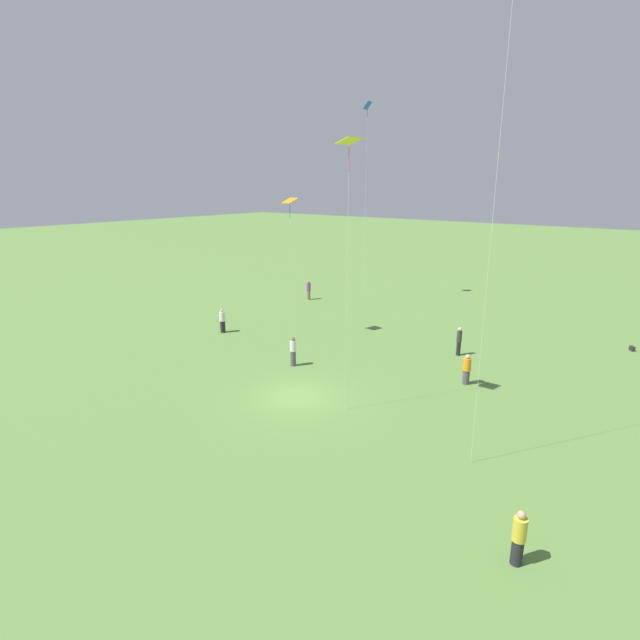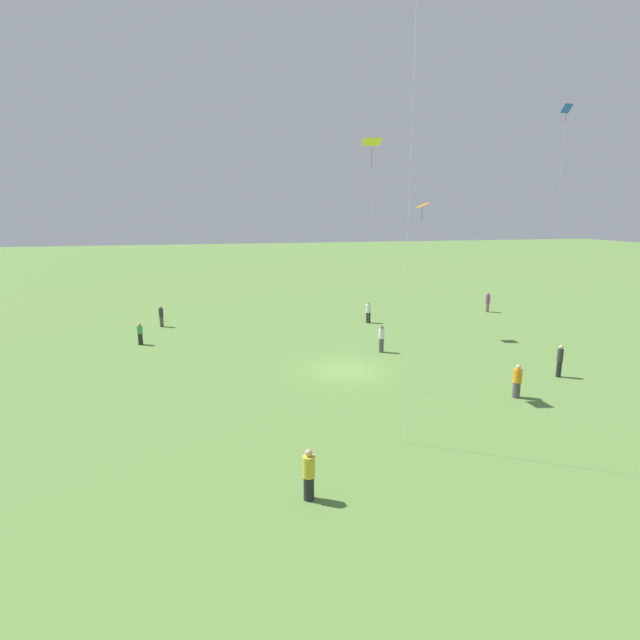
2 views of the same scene
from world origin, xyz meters
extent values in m
plane|color=#5B843D|center=(0.00, 0.00, 0.00)|extent=(240.00, 240.00, 0.00)
cylinder|color=#232328|center=(4.97, 12.65, 0.40)|extent=(0.43, 0.43, 0.80)
cylinder|color=gold|center=(4.97, 12.65, 1.16)|extent=(0.51, 0.51, 0.71)
sphere|color=tan|center=(4.97, 12.65, 1.64)|extent=(0.24, 0.24, 0.24)
cylinder|color=#232328|center=(-11.28, 3.93, 0.45)|extent=(0.34, 0.34, 0.90)
cylinder|color=#333338|center=(-11.28, 3.93, 1.26)|extent=(0.40, 0.40, 0.72)
sphere|color=beige|center=(-11.28, 3.93, 1.74)|extent=(0.24, 0.24, 0.24)
cylinder|color=#4C4C51|center=(-3.32, -3.15, 0.47)|extent=(0.40, 0.40, 0.93)
cylinder|color=white|center=(-3.32, -3.15, 1.25)|extent=(0.47, 0.47, 0.63)
sphere|color=brown|center=(-3.32, -3.15, 1.68)|extent=(0.24, 0.24, 0.24)
cylinder|color=#4C4C51|center=(-7.04, 6.19, 0.40)|extent=(0.47, 0.47, 0.79)
cylinder|color=orange|center=(-7.04, 6.19, 1.13)|extent=(0.56, 0.56, 0.68)
sphere|color=beige|center=(-7.04, 6.19, 1.59)|extent=(0.24, 0.24, 0.24)
cylinder|color=#232328|center=(-5.37, -11.83, 0.44)|extent=(0.39, 0.39, 0.88)
cylinder|color=white|center=(-5.37, -11.83, 1.21)|extent=(0.46, 0.46, 0.67)
sphere|color=tan|center=(-5.37, -11.83, 1.66)|extent=(0.24, 0.24, 0.24)
cylinder|color=#847056|center=(-17.59, -13.66, 0.43)|extent=(0.47, 0.47, 0.86)
cylinder|color=purple|center=(-17.59, -13.66, 1.22)|extent=(0.55, 0.55, 0.73)
sphere|color=#A87A56|center=(-17.59, -13.66, 1.71)|extent=(0.24, 0.24, 0.24)
cylinder|color=silver|center=(0.52, 9.52, 10.87)|extent=(0.01, 0.01, 21.74)
cube|color=yellow|center=(-0.31, 2.84, 12.40)|extent=(1.02, 1.00, 0.26)
cylinder|color=#E54C99|center=(-0.31, 2.84, 11.65)|extent=(0.04, 0.04, 0.98)
cylinder|color=silver|center=(-0.31, 2.84, 6.20)|extent=(0.01, 0.01, 12.40)
cube|color=orange|center=(-7.63, -7.05, 9.54)|extent=(0.92, 0.97, 0.36)
cylinder|color=blue|center=(-7.63, -7.05, 8.84)|extent=(0.04, 0.04, 0.88)
cylinder|color=silver|center=(-7.63, -7.05, 4.77)|extent=(0.01, 0.01, 9.54)
cube|color=blue|center=(-20.83, -9.63, 17.11)|extent=(0.83, 0.57, 0.64)
cylinder|color=purple|center=(-20.83, -9.63, 16.48)|extent=(0.04, 0.04, 0.78)
cylinder|color=silver|center=(-20.83, -9.63, 8.56)|extent=(0.01, 0.01, 17.11)
cube|color=#262628|center=(-19.20, 12.60, 0.16)|extent=(0.44, 0.40, 0.31)
camera|label=1|loc=(18.00, 15.64, 10.69)|focal=28.00mm
camera|label=2|loc=(7.97, 26.88, 9.12)|focal=28.00mm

